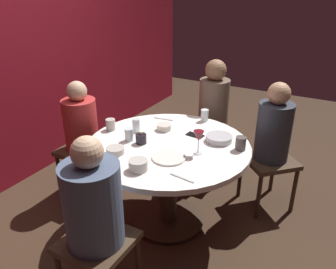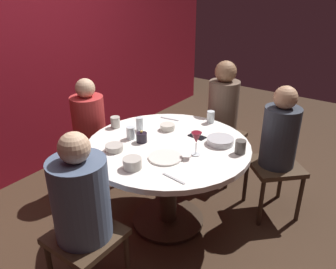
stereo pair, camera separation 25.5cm
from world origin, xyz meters
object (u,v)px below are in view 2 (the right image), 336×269
(cup_by_left_diner, at_px, (211,117))
(bowl_sauce_side, at_px, (132,163))
(dinner_plate, at_px, (165,157))
(seated_diner_left, at_px, (81,201))
(bowl_salad_center, at_px, (114,148))
(bowl_serving_large, at_px, (220,141))
(cup_center_front, at_px, (115,122))
(seated_diner_back, at_px, (89,123))
(candle_holder, at_px, (142,137))
(seated_diner_right, at_px, (223,109))
(cell_phone, at_px, (197,136))
(bowl_small_white, at_px, (168,127))
(cup_by_right_diner, at_px, (240,147))
(dining_table, at_px, (168,162))
(cup_far_edge, at_px, (140,124))
(wine_glass, at_px, (196,139))
(seated_diner_front_right, at_px, (279,139))
(cup_near_candle, at_px, (131,133))

(cup_by_left_diner, bearing_deg, bowl_sauce_side, 177.76)
(dinner_plate, bearing_deg, seated_diner_left, 170.23)
(bowl_sauce_side, bearing_deg, bowl_salad_center, 67.46)
(dinner_plate, xyz_separation_m, bowl_serving_large, (0.43, -0.21, 0.02))
(bowl_salad_center, xyz_separation_m, bowl_sauce_side, (-0.11, -0.27, 0.01))
(bowl_salad_center, bearing_deg, cup_center_front, 42.48)
(seated_diner_back, distance_m, cup_by_left_diner, 1.10)
(cup_center_front, bearing_deg, candle_holder, -103.68)
(bowl_serving_large, distance_m, cup_center_front, 0.90)
(seated_diner_right, height_order, cell_phone, seated_diner_right)
(candle_holder, xyz_separation_m, bowl_small_white, (0.30, -0.03, -0.01))
(bowl_sauce_side, xyz_separation_m, cup_by_right_diner, (0.61, -0.49, 0.01))
(bowl_serving_large, height_order, cup_by_right_diner, cup_by_right_diner)
(dinner_plate, bearing_deg, dining_table, 31.05)
(bowl_sauce_side, bearing_deg, dinner_plate, -22.59)
(seated_diner_left, distance_m, cup_far_edge, 1.00)
(cell_phone, relative_size, cup_center_front, 1.50)
(bowl_small_white, bearing_deg, cup_by_left_diner, -31.84)
(bowl_salad_center, height_order, cup_center_front, cup_center_front)
(seated_diner_left, xyz_separation_m, bowl_small_white, (1.08, 0.16, 0.04))
(cell_phone, bearing_deg, seated_diner_back, 109.26)
(bowl_small_white, bearing_deg, cup_by_right_diner, -92.65)
(bowl_small_white, height_order, cup_by_left_diner, cup_by_left_diner)
(seated_diner_back, bearing_deg, wine_glass, -1.20)
(seated_diner_back, distance_m, wine_glass, 1.16)
(dining_table, height_order, dinner_plate, dinner_plate)
(dining_table, bearing_deg, seated_diner_front_right, -45.00)
(bowl_sauce_side, relative_size, cup_far_edge, 1.11)
(bowl_salad_center, xyz_separation_m, cup_far_edge, (0.39, 0.08, 0.03))
(bowl_serving_large, bearing_deg, bowl_sauce_side, 155.48)
(candle_holder, relative_size, cup_near_candle, 0.98)
(seated_diner_right, height_order, bowl_small_white, seated_diner_right)
(bowl_serving_large, relative_size, bowl_small_white, 1.70)
(seated_diner_back, relative_size, dinner_plate, 4.56)
(cup_by_right_diner, bearing_deg, candle_holder, 111.34)
(seated_diner_left, height_order, cup_by_right_diner, seated_diner_left)
(seated_diner_left, relative_size, wine_glass, 6.52)
(candle_holder, distance_m, cup_by_left_diner, 0.69)
(cup_by_left_diner, bearing_deg, cup_by_right_diner, -129.69)
(seated_diner_back, distance_m, bowl_small_white, 0.76)
(dining_table, xyz_separation_m, bowl_salad_center, (-0.32, 0.26, 0.18))
(seated_diner_right, xyz_separation_m, cell_phone, (-0.67, -0.12, -0.00))
(dining_table, distance_m, seated_diner_front_right, 0.92)
(seated_diner_back, height_order, wine_glass, seated_diner_back)
(seated_diner_right, xyz_separation_m, bowl_small_white, (-0.69, 0.16, 0.02))
(cup_far_edge, bearing_deg, seated_diner_right, -22.06)
(bowl_sauce_side, bearing_deg, dining_table, 2.21)
(cup_center_front, bearing_deg, bowl_serving_large, -74.70)
(seated_diner_right, xyz_separation_m, cup_by_right_diner, (-0.72, -0.51, 0.04))
(cell_phone, distance_m, cup_by_left_diner, 0.33)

